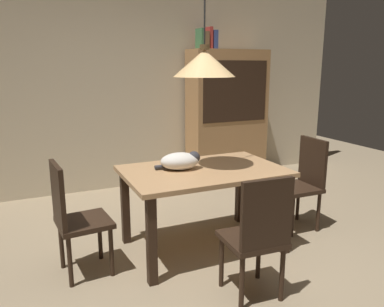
{
  "coord_description": "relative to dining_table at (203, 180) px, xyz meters",
  "views": [
    {
      "loc": [
        -1.39,
        -2.4,
        1.65
      ],
      "look_at": [
        0.01,
        0.72,
        0.85
      ],
      "focal_mm": 35.72,
      "sensor_mm": 36.0,
      "label": 1
    }
  ],
  "objects": [
    {
      "name": "dining_table",
      "position": [
        0.0,
        0.0,
        0.0
      ],
      "size": [
        1.4,
        0.9,
        0.75
      ],
      "color": "tan",
      "rests_on": "ground"
    },
    {
      "name": "book_red_tall",
      "position": [
        0.93,
        1.8,
        1.34
      ],
      "size": [
        0.04,
        0.22,
        0.28
      ],
      "primitive_type": "cube",
      "color": "#B73833",
      "rests_on": "hutch_bookcase"
    },
    {
      "name": "book_green_slim",
      "position": [
        0.8,
        1.8,
        1.33
      ],
      "size": [
        0.03,
        0.2,
        0.26
      ],
      "primitive_type": "cube",
      "color": "#427A4C",
      "rests_on": "hutch_bookcase"
    },
    {
      "name": "book_blue_wide",
      "position": [
        0.99,
        1.8,
        1.32
      ],
      "size": [
        0.06,
        0.24,
        0.24
      ],
      "primitive_type": "cube",
      "color": "#384C93",
      "rests_on": "hutch_bookcase"
    },
    {
      "name": "pendant_lamp",
      "position": [
        0.0,
        0.0,
        1.01
      ],
      "size": [
        0.52,
        0.52,
        1.3
      ],
      "color": "#E5B775"
    },
    {
      "name": "back_wall",
      "position": [
        -0.04,
        2.13,
        0.8
      ],
      "size": [
        6.4,
        0.1,
        2.9
      ],
      "primitive_type": "cube",
      "color": "beige",
      "rests_on": "ground"
    },
    {
      "name": "chair_left_side",
      "position": [
        -1.13,
        -0.01,
        -0.14
      ],
      "size": [
        0.43,
        0.43,
        0.93
      ],
      "color": "black",
      "rests_on": "ground"
    },
    {
      "name": "book_brown_thick",
      "position": [
        0.86,
        1.8,
        1.31
      ],
      "size": [
        0.06,
        0.24,
        0.22
      ],
      "primitive_type": "cube",
      "color": "brown",
      "rests_on": "hutch_bookcase"
    },
    {
      "name": "hutch_bookcase",
      "position": [
        1.24,
        1.8,
        0.24
      ],
      "size": [
        1.12,
        0.45,
        1.85
      ],
      "color": "#A87A4C",
      "rests_on": "ground"
    },
    {
      "name": "ground",
      "position": [
        -0.04,
        -0.52,
        -0.65
      ],
      "size": [
        10.0,
        10.0,
        0.0
      ],
      "primitive_type": "plane",
      "color": "#998466"
    },
    {
      "name": "chair_near_front",
      "position": [
        -0.0,
        -0.88,
        -0.14
      ],
      "size": [
        0.42,
        0.42,
        0.93
      ],
      "color": "black",
      "rests_on": "ground"
    },
    {
      "name": "cat_sleeping",
      "position": [
        -0.19,
        0.07,
        0.18
      ],
      "size": [
        0.4,
        0.27,
        0.16
      ],
      "color": "silver",
      "rests_on": "dining_table"
    },
    {
      "name": "chair_right_side",
      "position": [
        1.13,
        -0.0,
        -0.14
      ],
      "size": [
        0.41,
        0.41,
        0.93
      ],
      "color": "black",
      "rests_on": "ground"
    }
  ]
}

